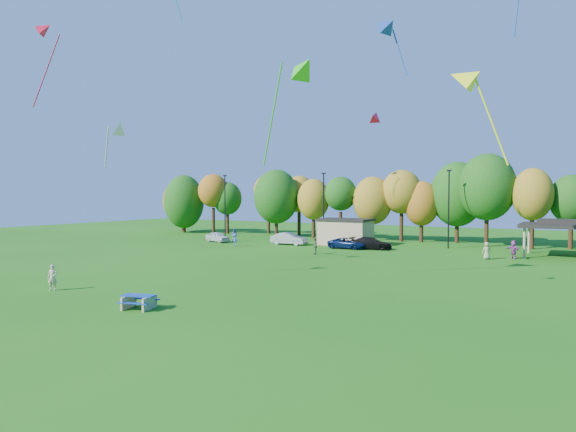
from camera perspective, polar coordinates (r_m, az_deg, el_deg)
The scene contains 22 objects.
ground at distance 26.28m, azimuth -6.84°, elevation -11.33°, with size 160.00×160.00×0.00m, color #19600F.
tree_line at distance 67.97m, azimuth 15.94°, elevation 2.04°, with size 93.57×10.55×11.15m.
lamp_posts at distance 61.92m, azimuth 17.42°, elevation 1.05°, with size 64.50×0.25×9.09m.
utility_building at distance 63.86m, azimuth 6.41°, elevation -1.74°, with size 6.30×4.30×3.25m.
pavilion at distance 57.56m, azimuth 28.50°, elevation -0.89°, with size 8.20×6.20×3.77m.
picnic_table at distance 29.43m, azimuth -16.22°, elevation -9.03°, with size 2.10×1.88×0.77m.
kite_flyer at distance 36.80m, azimuth -24.69°, elevation -6.24°, with size 0.62×0.41×1.69m, color #C5B493.
car_a at distance 67.98m, azimuth -7.82°, elevation -2.32°, with size 1.58×3.93×1.34m, color white.
car_b at distance 63.73m, azimuth 0.12°, elevation -2.54°, with size 1.59×4.56×1.50m, color #A8A7AD.
car_c at distance 59.47m, azimuth 6.64°, elevation -3.03°, with size 2.08×4.52×1.25m, color #0C1D4D.
car_d at distance 59.22m, azimuth 9.21°, elevation -3.01°, with size 1.92×4.72×1.37m, color black.
far_person_0 at distance 52.94m, azimuth 21.21°, elevation -3.61°, with size 0.82×0.53×1.68m, color #999F6C.
far_person_1 at distance 68.68m, azimuth -6.02°, elevation -2.09°, with size 0.85×0.66×1.75m, color #496AA2.
far_person_2 at distance 62.31m, azimuth -5.90°, elevation -2.65°, with size 0.99×0.57×1.53m, color #4C62A7.
far_person_4 at distance 53.50m, azimuth 3.03°, elevation -3.35°, with size 1.03×0.43×1.76m, color #5B7447.
far_person_5 at distance 54.33m, azimuth 23.76°, elevation -3.43°, with size 1.68×0.53×1.81m, color #923D8A.
kite_2 at distance 40.17m, azimuth 10.47°, elevation 20.02°, with size 3.00×2.03×4.68m.
kite_3 at distance 37.97m, azimuth -18.30°, elevation 9.21°, with size 2.17×1.54×3.46m.
kite_4 at distance 31.42m, azimuth 9.67°, elevation 10.86°, with size 0.85×1.10×1.03m.
kite_5 at distance 44.52m, azimuth -25.41°, elevation 18.10°, with size 3.25×2.65×6.28m.
kite_7 at distance 35.83m, azimuth 1.73°, elevation 16.08°, with size 4.45×2.93×7.66m.
kite_10 at distance 29.44m, azimuth 18.76°, elevation 14.13°, with size 3.35×1.49×5.58m.
Camera 1 is at (15.26, -20.47, 6.23)m, focal length 32.00 mm.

